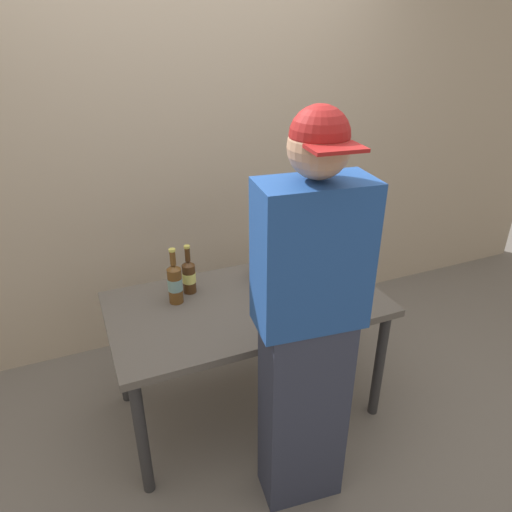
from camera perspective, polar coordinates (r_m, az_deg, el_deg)
name	(u,v)px	position (r m, az deg, el deg)	size (l,w,h in m)	color
ground_plane	(248,405)	(2.87, -0.99, -17.60)	(8.00, 8.00, 0.00)	slate
desk	(247,313)	(2.47, -1.10, -7.00)	(1.40, 0.77, 0.72)	#56514C
laptop	(278,274)	(2.58, 2.66, -2.17)	(0.39, 0.38, 0.21)	#383D4C
beer_bottle_green	(175,282)	(2.40, -9.83, -3.18)	(0.07, 0.07, 0.30)	brown
beer_bottle_brown	(189,275)	(2.48, -8.15, -2.35)	(0.07, 0.07, 0.27)	#472B14
person_figure	(308,330)	(1.89, 6.31, -8.89)	(0.44, 0.32, 1.78)	#2D3347
back_wall	(191,147)	(3.02, -7.96, 12.99)	(6.00, 0.10, 2.60)	tan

